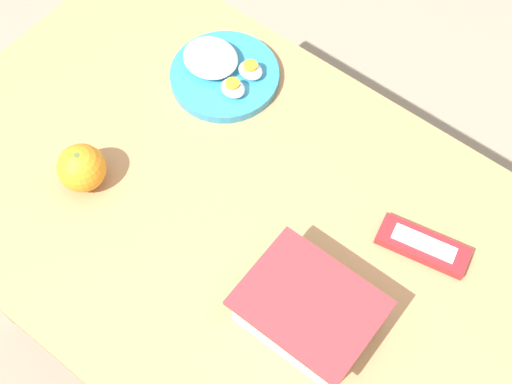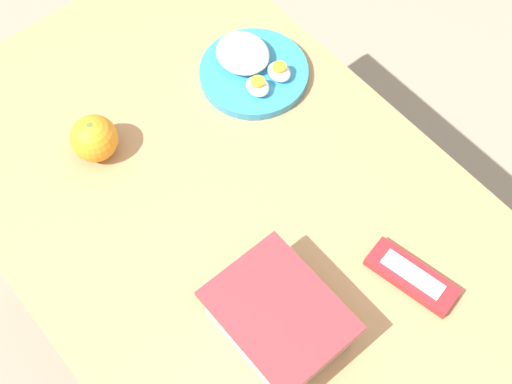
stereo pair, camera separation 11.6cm
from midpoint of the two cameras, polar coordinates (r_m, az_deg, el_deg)
name	(u,v)px [view 1 (the left image)]	position (r m, az deg, el deg)	size (l,w,h in m)	color
ground_plane	(250,350)	(1.84, -2.29, -12.69)	(10.00, 10.00, 0.00)	gray
table	(248,249)	(1.26, -3.26, -4.84)	(1.17, 0.70, 0.72)	#AD7F51
food_container	(308,313)	(1.07, 1.07, -9.92)	(0.20, 0.15, 0.08)	white
orange_fruit	(82,168)	(1.21, -16.44, 1.62)	(0.08, 0.08, 0.08)	orange
rice_plate	(222,71)	(1.31, -5.30, 9.43)	(0.20, 0.20, 0.05)	teal
candy_bar	(423,246)	(1.15, 10.46, -4.52)	(0.15, 0.08, 0.02)	red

